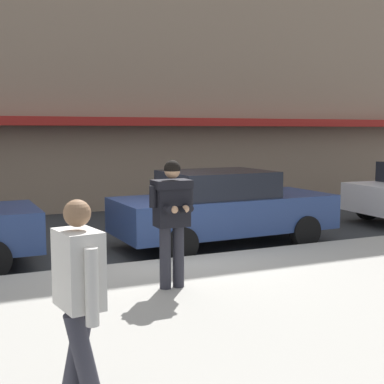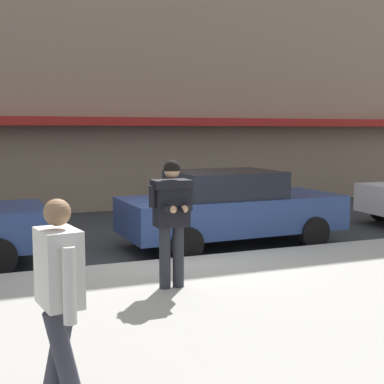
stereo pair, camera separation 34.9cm
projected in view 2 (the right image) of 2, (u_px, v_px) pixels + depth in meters
name	position (u px, v px, depth m)	size (l,w,h in m)	color
ground_plane	(170.00, 263.00, 9.52)	(80.00, 80.00, 0.00)	#2B2D30
sidewalk	(308.00, 300.00, 7.24)	(32.00, 5.30, 0.14)	#99968E
curb_paint_line	(220.00, 257.00, 9.93)	(28.00, 0.12, 0.01)	silver
storefront_facade	(111.00, 4.00, 17.01)	(28.00, 4.70, 12.71)	#84705B
parked_sedan_mid	(231.00, 208.00, 10.86)	(4.56, 2.05, 1.54)	navy
man_texting_on_phone	(172.00, 210.00, 7.43)	(0.65, 0.58, 1.81)	#23232B
pedestrian_in_light_coat	(59.00, 292.00, 4.14)	(0.38, 0.59, 1.70)	#33333D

